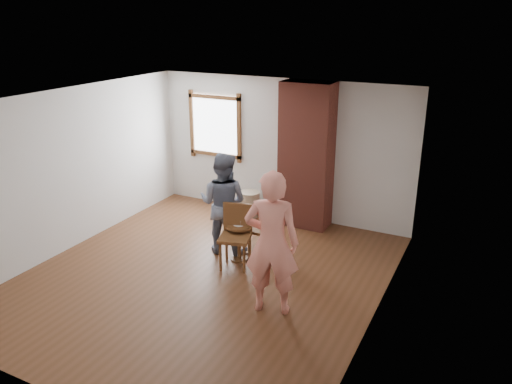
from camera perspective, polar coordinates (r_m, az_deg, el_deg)
ground at (r=7.54m, az=-5.95°, el=-9.58°), size 5.50×5.50×0.00m
room_shell at (r=7.36m, az=-4.29°, el=4.98°), size 5.04×5.52×2.62m
brick_chimney at (r=8.86m, az=5.77°, el=4.11°), size 0.90×0.50×2.60m
stoneware_crock at (r=9.53m, az=-0.71°, el=-1.36°), size 0.47×0.47×0.48m
dark_pot at (r=9.92m, az=-4.43°, el=-1.57°), size 0.16×0.16×0.15m
dining_chair_left at (r=7.61m, az=-2.29°, el=-4.59°), size 0.55×0.55×0.96m
dining_chair_right at (r=8.00m, az=1.16°, el=-3.86°), size 0.44×0.44×0.84m
side_table at (r=7.80m, az=-1.95°, el=-5.08°), size 0.40×0.40×0.60m
cake_plate at (r=7.72m, az=-1.96°, el=-3.72°), size 0.18×0.18×0.01m
cake_slice at (r=7.70m, az=-1.90°, el=-3.51°), size 0.08×0.07×0.06m
man at (r=7.95m, az=-3.77°, el=-1.28°), size 0.87×0.72×1.66m
person_pink at (r=6.29m, az=1.80°, el=-5.87°), size 0.80×0.63×1.92m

